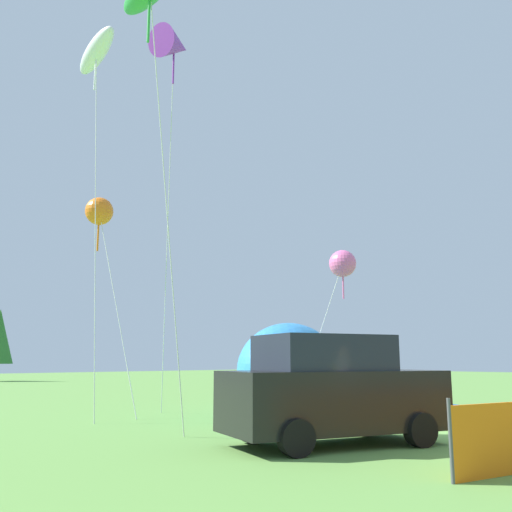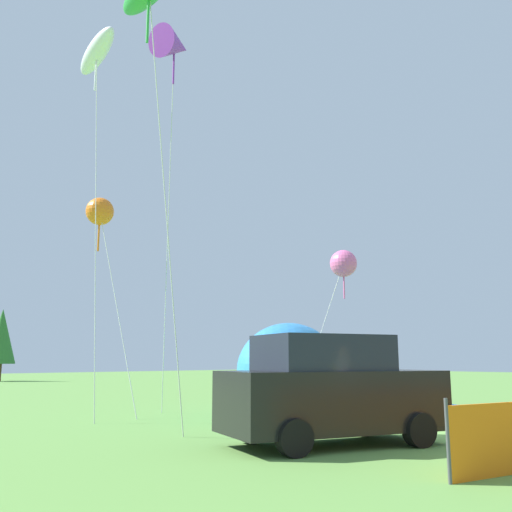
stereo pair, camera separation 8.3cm
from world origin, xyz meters
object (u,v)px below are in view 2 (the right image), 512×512
(inflatable_cat, at_px, (298,372))
(kite_white_ghost, at_px, (97,53))
(kite_purple_delta, at_px, (174,46))
(parked_car, at_px, (330,391))
(folding_chair, at_px, (443,401))
(kite_orange_flower, at_px, (100,212))
(kite_pink_octopus, at_px, (343,264))

(inflatable_cat, relative_size, kite_white_ghost, 0.66)
(kite_white_ghost, bearing_deg, kite_purple_delta, -47.16)
(parked_car, bearing_deg, kite_white_ghost, 115.31)
(folding_chair, xyz_separation_m, inflatable_cat, (-0.56, 4.36, 0.64))
(folding_chair, bearing_deg, kite_orange_flower, -134.74)
(folding_chair, height_order, kite_pink_octopus, kite_pink_octopus)
(kite_purple_delta, bearing_deg, folding_chair, -57.42)
(folding_chair, xyz_separation_m, kite_orange_flower, (-4.90, 8.91, 5.68))
(kite_orange_flower, bearing_deg, inflatable_cat, -46.37)
(inflatable_cat, bearing_deg, kite_purple_delta, 121.07)
(folding_chair, distance_m, kite_purple_delta, 13.04)
(folding_chair, bearing_deg, kite_pink_octopus, 166.74)
(inflatable_cat, bearing_deg, parked_car, -161.57)
(parked_car, relative_size, inflatable_cat, 0.60)
(parked_car, height_order, inflatable_cat, inflatable_cat)
(parked_car, xyz_separation_m, kite_pink_octopus, (7.80, 5.70, 4.04))
(kite_purple_delta, xyz_separation_m, kite_orange_flower, (-0.88, 2.63, -5.02))
(kite_purple_delta, height_order, kite_orange_flower, kite_purple_delta)
(parked_car, xyz_separation_m, kite_white_ghost, (-0.97, 8.41, 10.14))
(kite_purple_delta, relative_size, kite_white_ghost, 1.03)
(kite_pink_octopus, bearing_deg, inflatable_cat, -164.24)
(kite_white_ghost, xyz_separation_m, kite_orange_flower, (0.80, 0.81, -4.90))
(inflatable_cat, height_order, kite_pink_octopus, kite_pink_octopus)
(kite_purple_delta, bearing_deg, inflatable_cat, -29.06)
(parked_car, xyz_separation_m, kite_purple_delta, (0.72, 6.59, 10.26))
(folding_chair, bearing_deg, kite_white_ghost, -128.40)
(kite_orange_flower, bearing_deg, kite_purple_delta, -71.41)
(parked_car, relative_size, kite_orange_flower, 0.68)
(inflatable_cat, distance_m, kite_purple_delta, 10.81)
(inflatable_cat, bearing_deg, kite_pink_octopus, -14.11)
(parked_car, height_order, kite_pink_octopus, kite_pink_octopus)
(folding_chair, bearing_deg, inflatable_cat, -156.18)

